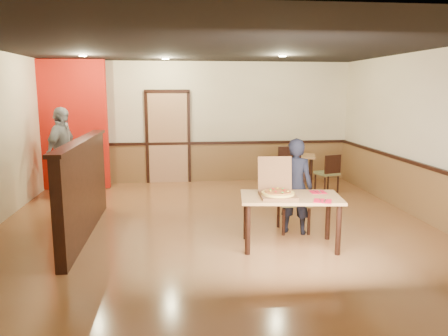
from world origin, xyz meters
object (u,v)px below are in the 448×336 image
object	(u,v)px
main_table	(290,204)
side_chair_left	(287,167)
condiment	(300,152)
pizza_box	(277,191)
side_chair_right	(329,172)
diner	(295,186)
diner_chair	(293,197)
side_table	(299,163)
passerby	(62,153)

from	to	relation	value
main_table	side_chair_left	bearing A→B (deg)	83.35
condiment	main_table	bearing A→B (deg)	-107.89
side_chair_left	pizza_box	size ratio (longest dim) A/B	1.73
side_chair_right	condiment	distance (m)	0.81
side_chair_left	side_chair_right	world-z (taller)	side_chair_left
diner	condiment	xyz separation A→B (m)	(0.96, 3.07, 0.06)
main_table	diner_chair	world-z (taller)	diner_chair
side_table	condiment	world-z (taller)	condiment
side_chair_left	condiment	xyz separation A→B (m)	(0.44, 0.58, 0.23)
side_table	diner	distance (m)	3.27
passerby	condiment	bearing A→B (deg)	-71.48
side_chair_left	pizza_box	bearing A→B (deg)	69.91
diner_chair	passerby	size ratio (longest dim) A/B	0.52
diner_chair	side_table	world-z (taller)	diner_chair
main_table	passerby	distance (m)	5.02
main_table	pizza_box	size ratio (longest dim) A/B	2.43
diner	diner_chair	bearing A→B (deg)	-68.94
pizza_box	side_chair_left	bearing A→B (deg)	76.41
side_chair_left	side_table	world-z (taller)	side_chair_left
side_chair_left	side_chair_right	bearing A→B (deg)	177.87
side_chair_right	side_table	bearing A→B (deg)	-69.54
diner_chair	diner	xyz separation A→B (m)	(-0.01, -0.15, 0.21)
diner_chair	passerby	distance (m)	4.78
side_table	passerby	size ratio (longest dim) A/B	0.46
side_chair_left	side_chair_right	xyz separation A→B (m)	(0.91, 0.02, -0.11)
side_table	condiment	xyz separation A→B (m)	(-0.01, -0.05, 0.24)
side_chair_left	condiment	distance (m)	0.76
side_chair_left	side_table	bearing A→B (deg)	-128.68
diner	condiment	distance (m)	3.21
side_chair_right	pizza_box	distance (m)	3.59
main_table	side_table	bearing A→B (deg)	79.12
side_chair_right	pizza_box	size ratio (longest dim) A/B	1.39
passerby	pizza_box	xyz separation A→B (m)	(3.63, -3.22, -0.12)
passerby	diner	bearing A→B (deg)	-109.52
side_table	side_chair_left	bearing A→B (deg)	-125.44
diner_chair	side_chair_left	size ratio (longest dim) A/B	0.92
side_chair_left	passerby	distance (m)	4.57
side_chair_right	diner	distance (m)	2.90
diner_chair	side_table	xyz separation A→B (m)	(0.95, 2.97, 0.03)
main_table	condiment	size ratio (longest dim) A/B	10.09
diner	side_table	bearing A→B (deg)	-81.62
condiment	diner_chair	bearing A→B (deg)	-107.93
diner_chair	side_chair_right	world-z (taller)	diner_chair
pizza_box	condiment	distance (m)	3.87
pizza_box	side_chair_right	bearing A→B (deg)	62.32
side_table	pizza_box	world-z (taller)	pizza_box
diner_chair	pizza_box	size ratio (longest dim) A/B	1.60
side_table	main_table	bearing A→B (deg)	-107.80
diner_chair	condiment	bearing A→B (deg)	73.87
side_chair_left	diner	world-z (taller)	diner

